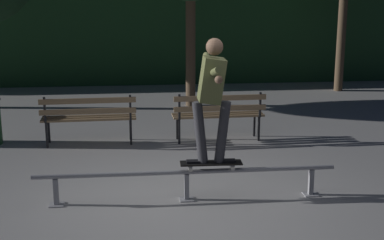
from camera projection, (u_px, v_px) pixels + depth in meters
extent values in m
plane|color=#ADAAA8|center=(187.00, 203.00, 6.88)|extent=(90.00, 90.00, 0.00)
cube|color=#234C28|center=(155.00, 39.00, 15.53)|extent=(24.00, 1.20, 2.46)
cylinder|color=#9E9EA3|center=(187.00, 172.00, 6.88)|extent=(3.82, 0.06, 0.06)
cube|color=#9E9EA3|center=(56.00, 192.00, 6.76)|extent=(0.06, 0.06, 0.34)
cube|color=#9E9EA3|center=(57.00, 205.00, 6.80)|extent=(0.18, 0.18, 0.01)
cube|color=#9E9EA3|center=(187.00, 187.00, 6.93)|extent=(0.06, 0.06, 0.34)
cube|color=#9E9EA3|center=(187.00, 199.00, 6.97)|extent=(0.18, 0.18, 0.01)
cube|color=#9E9EA3|center=(311.00, 182.00, 7.10)|extent=(0.06, 0.06, 0.34)
cube|color=#9E9EA3|center=(310.00, 194.00, 7.14)|extent=(0.18, 0.18, 0.01)
cube|color=black|center=(211.00, 163.00, 6.89)|extent=(0.79, 0.22, 0.02)
cube|color=black|center=(211.00, 162.00, 6.89)|extent=(0.77, 0.21, 0.00)
cube|color=#9E9EA3|center=(232.00, 164.00, 6.91)|extent=(0.05, 0.17, 0.02)
cube|color=#9E9EA3|center=(190.00, 165.00, 6.87)|extent=(0.05, 0.17, 0.02)
cylinder|color=beige|center=(233.00, 168.00, 6.85)|extent=(0.05, 0.03, 0.05)
cylinder|color=beige|center=(231.00, 164.00, 7.00)|extent=(0.05, 0.03, 0.05)
cylinder|color=beige|center=(191.00, 170.00, 6.80)|extent=(0.05, 0.03, 0.05)
cylinder|color=beige|center=(190.00, 165.00, 6.96)|extent=(0.05, 0.03, 0.05)
cube|color=black|center=(225.00, 161.00, 6.90)|extent=(0.26, 0.11, 0.03)
cube|color=black|center=(197.00, 161.00, 6.87)|extent=(0.26, 0.11, 0.03)
cylinder|color=#333338|center=(222.00, 132.00, 6.81)|extent=(0.21, 0.13, 0.79)
cylinder|color=#333338|center=(200.00, 133.00, 6.79)|extent=(0.21, 0.13, 0.79)
cube|color=brown|center=(212.00, 80.00, 6.64)|extent=(0.34, 0.37, 0.57)
cylinder|color=brown|center=(216.00, 71.00, 6.24)|extent=(0.10, 0.61, 0.21)
cylinder|color=brown|center=(208.00, 63.00, 6.97)|extent=(0.10, 0.61, 0.21)
sphere|color=brown|center=(219.00, 80.00, 5.98)|extent=(0.09, 0.09, 0.09)
sphere|color=brown|center=(206.00, 64.00, 7.26)|extent=(0.09, 0.09, 0.09)
sphere|color=brown|center=(215.00, 47.00, 6.55)|extent=(0.21, 0.21, 0.21)
cube|color=black|center=(130.00, 128.00, 9.68)|extent=(0.04, 0.04, 0.44)
cube|color=black|center=(131.00, 132.00, 9.38)|extent=(0.04, 0.04, 0.44)
cube|color=black|center=(130.00, 108.00, 9.23)|extent=(0.04, 0.04, 0.44)
cube|color=black|center=(49.00, 130.00, 9.50)|extent=(0.04, 0.04, 0.44)
cube|color=black|center=(47.00, 135.00, 9.19)|extent=(0.04, 0.04, 0.44)
cube|color=black|center=(45.00, 110.00, 9.05)|extent=(0.04, 0.04, 0.44)
cube|color=#937551|center=(89.00, 116.00, 9.51)|extent=(1.60, 0.14, 0.04)
cube|color=#937551|center=(89.00, 118.00, 9.38)|extent=(1.60, 0.14, 0.04)
cube|color=#937551|center=(89.00, 120.00, 9.25)|extent=(1.60, 0.14, 0.04)
cube|color=#937551|center=(88.00, 111.00, 9.14)|extent=(1.60, 0.09, 0.09)
cube|color=#937551|center=(88.00, 101.00, 9.10)|extent=(1.60, 0.09, 0.09)
cube|color=black|center=(254.00, 124.00, 9.92)|extent=(0.04, 0.04, 0.44)
cube|color=black|center=(259.00, 129.00, 9.61)|extent=(0.04, 0.04, 0.44)
cube|color=black|center=(260.00, 105.00, 9.47)|extent=(0.04, 0.04, 0.44)
cube|color=black|center=(177.00, 127.00, 9.73)|extent=(0.04, 0.04, 0.44)
cube|color=black|center=(179.00, 132.00, 9.42)|extent=(0.04, 0.04, 0.44)
cube|color=black|center=(179.00, 107.00, 9.28)|extent=(0.04, 0.04, 0.44)
cube|color=#937551|center=(216.00, 113.00, 9.75)|extent=(1.60, 0.14, 0.04)
cube|color=#937551|center=(218.00, 115.00, 9.61)|extent=(1.60, 0.14, 0.04)
cube|color=#937551|center=(219.00, 117.00, 9.48)|extent=(1.60, 0.14, 0.04)
cube|color=#937551|center=(220.00, 108.00, 9.37)|extent=(1.60, 0.09, 0.09)
cube|color=#937551|center=(220.00, 98.00, 9.33)|extent=(1.60, 0.09, 0.09)
cylinder|color=brown|center=(341.00, 38.00, 14.09)|extent=(0.22, 0.22, 2.74)
cylinder|color=brown|center=(191.00, 47.00, 12.26)|extent=(0.22, 0.22, 2.69)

